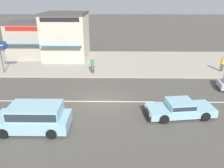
{
  "coord_description": "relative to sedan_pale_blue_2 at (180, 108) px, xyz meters",
  "views": [
    {
      "loc": [
        1.04,
        -14.39,
        7.26
      ],
      "look_at": [
        0.8,
        1.48,
        0.8
      ],
      "focal_mm": 35.0,
      "sensor_mm": 36.0,
      "label": 1
    }
  ],
  "objects": [
    {
      "name": "sedan_pale_blue_2",
      "position": [
        0.0,
        0.0,
        0.0
      ],
      "size": [
        4.53,
        2.19,
        1.06
      ],
      "color": "#93C6D6",
      "rests_on": "ground"
    },
    {
      "name": "shopfront_corner_warung",
      "position": [
        -13.61,
        14.19,
        1.75
      ],
      "size": [
        6.59,
        5.27,
        4.25
      ],
      "color": "#B2A893",
      "rests_on": "kerb_strip"
    },
    {
      "name": "shopfront_mid_block",
      "position": [
        -10.01,
        13.74,
        2.28
      ],
      "size": [
        4.96,
        6.28,
        5.32
      ],
      "color": "beige",
      "rests_on": "kerb_strip"
    },
    {
      "name": "lane_centre_stripe",
      "position": [
        -5.21,
        1.94,
        -0.53
      ],
      "size": [
        50.4,
        0.14,
        0.01
      ],
      "primitive_type": "cube",
      "color": "silver",
      "rests_on": "ground"
    },
    {
      "name": "ground_plane",
      "position": [
        -5.21,
        1.94,
        -0.53
      ],
      "size": [
        160.0,
        160.0,
        0.0
      ],
      "primitive_type": "plane",
      "color": "#544F47"
    },
    {
      "name": "pedestrian_near_clock",
      "position": [
        -6.38,
        7.94,
        0.51
      ],
      "size": [
        0.34,
        0.34,
        1.54
      ],
      "color": "#4C4238",
      "rests_on": "kerb_strip"
    },
    {
      "name": "kerb_strip",
      "position": [
        -5.21,
        11.87,
        -0.46
      ],
      "size": [
        68.0,
        10.0,
        0.15
      ],
      "primitive_type": "cube",
      "color": "#ADA393",
      "rests_on": "ground"
    },
    {
      "name": "pedestrian_mid_kerb",
      "position": [
        6.55,
        8.62,
        0.52
      ],
      "size": [
        0.34,
        0.34,
        1.56
      ],
      "color": "#4C4238",
      "rests_on": "kerb_strip"
    },
    {
      "name": "minivan_pale_blue_4",
      "position": [
        -8.8,
        -1.68,
        0.31
      ],
      "size": [
        4.38,
        1.99,
        1.56
      ],
      "color": "#93C6D6",
      "rests_on": "ground"
    },
    {
      "name": "arrow_signboard",
      "position": [
        -14.64,
        7.91,
        2.22
      ],
      "size": [
        1.5,
        0.8,
        3.13
      ],
      "color": "#4C4C51",
      "rests_on": "kerb_strip"
    }
  ]
}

